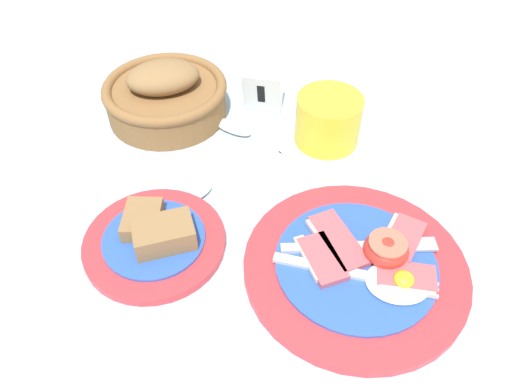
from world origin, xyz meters
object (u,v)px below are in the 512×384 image
(bread_plate, at_px, (155,239))
(bread_basket, at_px, (166,95))
(number_card, at_px, (263,91))
(sugar_cup, at_px, (328,119))
(teaspoon_by_saucer, at_px, (246,134))
(teaspoon_near_cup, at_px, (206,189))
(breakfast_plate, at_px, (359,264))

(bread_plate, distance_m, bread_basket, 0.27)
(bread_plate, bearing_deg, number_card, 66.85)
(bread_plate, xyz_separation_m, bread_basket, (-0.03, 0.27, 0.02))
(bread_plate, height_order, sugar_cup, sugar_cup)
(sugar_cup, xyz_separation_m, teaspoon_by_saucer, (-0.12, 0.00, -0.03))
(sugar_cup, relative_size, teaspoon_near_cup, 0.58)
(breakfast_plate, height_order, sugar_cup, sugar_cup)
(bread_basket, bearing_deg, teaspoon_near_cup, -64.92)
(sugar_cup, bearing_deg, bread_basket, 167.90)
(bread_plate, height_order, teaspoon_by_saucer, bread_plate)
(bread_basket, height_order, teaspoon_near_cup, bread_basket)
(number_card, bearing_deg, sugar_cup, -26.19)
(bread_plate, bearing_deg, bread_basket, 96.39)
(bread_plate, distance_m, number_card, 0.31)
(breakfast_plate, height_order, bread_basket, bread_basket)
(sugar_cup, distance_m, number_card, 0.12)
(bread_basket, xyz_separation_m, teaspoon_by_saucer, (0.13, -0.05, -0.03))
(teaspoon_near_cup, bearing_deg, bread_basket, -102.94)
(breakfast_plate, distance_m, bread_basket, 0.40)
(bread_basket, xyz_separation_m, teaspoon_near_cup, (0.08, -0.17, -0.03))
(breakfast_plate, relative_size, bread_basket, 1.36)
(sugar_cup, relative_size, number_card, 1.30)
(bread_plate, height_order, bread_basket, bread_basket)
(teaspoon_by_saucer, xyz_separation_m, teaspoon_near_cup, (-0.05, -0.12, 0.00))
(breakfast_plate, distance_m, teaspoon_by_saucer, 0.28)
(breakfast_plate, relative_size, number_card, 3.56)
(number_card, distance_m, teaspoon_near_cup, 0.20)
(bread_basket, bearing_deg, sugar_cup, -12.10)
(bread_plate, bearing_deg, teaspoon_near_cup, 62.26)
(bread_plate, xyz_separation_m, teaspoon_near_cup, (0.05, 0.10, -0.01))
(breakfast_plate, distance_m, number_card, 0.33)
(breakfast_plate, bearing_deg, bread_plate, 174.14)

